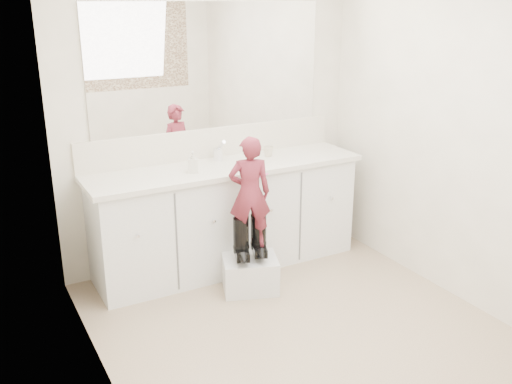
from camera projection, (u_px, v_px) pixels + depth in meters
floor at (307, 334)px, 3.86m from camera, size 3.00×3.00×0.00m
wall_back at (211, 120)px, 4.72m from camera, size 2.60×0.00×2.60m
wall_left at (99, 198)px, 2.89m from camera, size 0.00×3.00×3.00m
wall_right at (464, 140)px, 4.07m from camera, size 0.00×3.00×3.00m
vanity_cabinet at (227, 218)px, 4.75m from camera, size 2.20×0.55×0.85m
countertop at (227, 167)px, 4.59m from camera, size 2.28×0.58×0.04m
backsplash at (212, 143)px, 4.77m from camera, size 2.28×0.03×0.25m
mirror at (210, 67)px, 4.57m from camera, size 2.00×0.02×1.00m
faucet at (218, 154)px, 4.70m from camera, size 0.08×0.08×0.10m
cup at (268, 151)px, 4.82m from camera, size 0.11×0.11×0.08m
soap_bottle at (193, 162)px, 4.36m from camera, size 0.10×0.10×0.16m
step_stool at (250, 273)px, 4.43m from camera, size 0.51×0.47×0.26m
boot_left at (241, 239)px, 4.30m from camera, size 0.20×0.26×0.34m
boot_right at (258, 236)px, 4.36m from camera, size 0.20×0.26×0.34m
toddler at (250, 193)px, 4.22m from camera, size 0.37×0.30×0.86m
toothbrush at (259, 177)px, 4.19m from camera, size 0.13×0.06×0.06m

